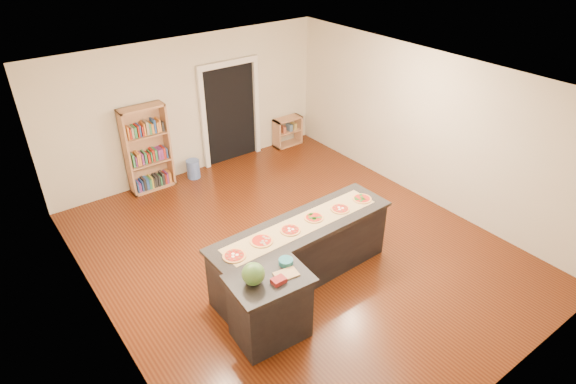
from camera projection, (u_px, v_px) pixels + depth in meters
room at (296, 175)px, 7.24m from camera, size 6.00×7.00×2.80m
doorway at (230, 108)px, 10.18m from camera, size 1.40×0.09×2.21m
kitchen_island at (302, 251)px, 7.12m from camera, size 2.91×0.79×0.96m
side_counter at (270, 307)px, 6.12m from camera, size 0.99×0.73×0.98m
bookshelf at (147, 149)px, 9.24m from camera, size 0.86×0.31×1.72m
low_shelf at (288, 131)px, 11.24m from camera, size 0.68×0.29×0.68m
waste_bin at (193, 169)px, 9.95m from camera, size 0.27×0.27×0.39m
kraft_paper at (302, 224)px, 6.88m from camera, size 2.54×0.51×0.00m
watermelon at (253, 274)px, 5.71m from camera, size 0.28×0.28×0.28m
cutting_board at (286, 274)px, 5.91m from camera, size 0.32×0.24×0.02m
package_red at (279, 281)px, 5.78m from camera, size 0.17×0.13×0.06m
package_teal at (286, 262)px, 6.07m from camera, size 0.19×0.19×0.07m
pizza_a at (234, 256)px, 6.25m from camera, size 0.30×0.30×0.02m
pizza_b at (261, 241)px, 6.52m from camera, size 0.33×0.33×0.02m
pizza_c at (290, 230)px, 6.74m from camera, size 0.29×0.29×0.02m
pizza_d at (314, 218)px, 7.01m from camera, size 0.30×0.30×0.02m
pizza_e at (340, 209)px, 7.21m from camera, size 0.28×0.28×0.02m
pizza_f at (362, 199)px, 7.46m from camera, size 0.29×0.29×0.02m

